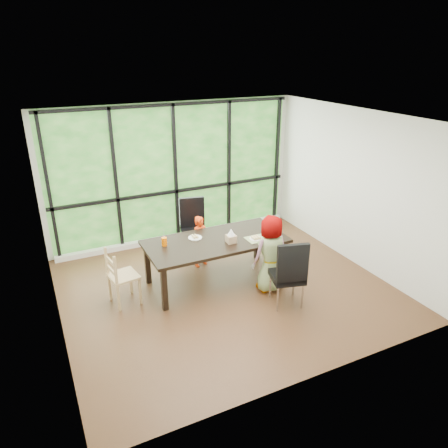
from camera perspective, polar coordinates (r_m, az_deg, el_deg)
The scene contains 23 objects.
ground at distance 6.90m, azimuth 0.15°, elevation -8.66°, with size 5.00×5.00×0.00m, color black.
back_wall at distance 8.28m, azimuth -6.71°, elevation 6.86°, with size 5.00×5.00×0.00m, color silver.
foliage_backdrop at distance 8.26m, azimuth -6.66°, elevation 6.83°, with size 4.80×0.02×2.65m, color #184B16.
window_mullions at distance 8.23m, azimuth -6.57°, elevation 6.76°, with size 4.80×0.06×2.65m, color black, non-canonical shape.
window_sill at distance 8.64m, azimuth -6.10°, elevation -1.61°, with size 4.80×0.12×0.10m, color silver.
dining_table at distance 6.92m, azimuth -1.11°, elevation -5.01°, with size 2.26×1.07×0.75m, color black.
chair_window_leather at distance 7.72m, azimuth -4.10°, elevation -0.64°, with size 0.46×0.46×1.08m, color black.
chair_interior_leather at distance 6.32m, azimuth 8.56°, elevation -6.44°, with size 0.46×0.46×1.08m, color black.
chair_end_beech at distance 6.51m, azimuth -13.46°, elevation -6.87°, with size 0.42×0.40×0.90m, color tan.
child_toddler at distance 7.40m, azimuth -3.19°, elevation -2.32°, with size 0.34×0.22×0.93m, color #E63B0B.
child_older at distance 6.62m, azimuth 6.31°, elevation -4.04°, with size 0.61×0.40×1.26m, color gray.
placemat at distance 6.82m, azimuth 4.66°, elevation -1.97°, with size 0.39×0.29×0.01m, color tan.
plate_far at distance 6.83m, azimuth -3.94°, elevation -1.87°, with size 0.22×0.22×0.01m, color white.
plate_near at distance 6.80m, azimuth 4.33°, elevation -2.01°, with size 0.20×0.20×0.01m, color white.
orange_cup at distance 6.61m, azimuth -8.09°, elevation -2.37°, with size 0.08×0.08×0.13m, color #FF6900.
green_cup at distance 6.89m, azimuth 6.84°, elevation -1.29°, with size 0.08×0.08×0.12m, color #4CCE30.
white_mug at distance 7.24m, azimuth 6.39°, elevation -0.15°, with size 0.09×0.09×0.09m, color white.
tissue_box at distance 6.65m, azimuth 0.97°, elevation -2.02°, with size 0.14×0.14×0.12m, color tan.
crepe_rolls_far at distance 6.82m, azimuth -3.95°, elevation -1.68°, with size 0.10×0.12×0.04m, color tan, non-canonical shape.
crepe_rolls_near at distance 6.79m, azimuth 4.33°, elevation -1.82°, with size 0.15×0.12×0.04m, color tan, non-canonical shape.
straw_white at distance 6.56m, azimuth -8.14°, elevation -1.53°, with size 0.01×0.01×0.20m, color white.
straw_pink at distance 6.85m, azimuth 6.88°, elevation -0.52°, with size 0.01×0.01×0.20m, color pink.
tissue at distance 6.60m, azimuth 0.97°, elevation -1.10°, with size 0.12×0.12×0.11m, color white.
Camera 1 is at (-2.58, -5.29, 3.60)m, focal length 33.74 mm.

